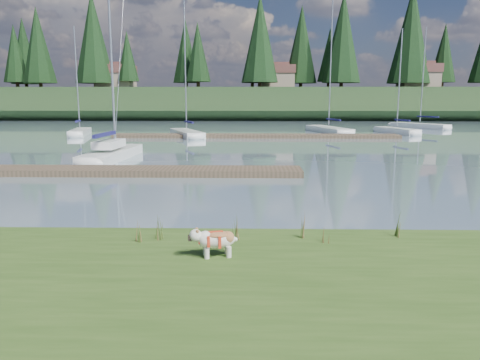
{
  "coord_description": "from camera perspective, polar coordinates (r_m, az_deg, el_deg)",
  "views": [
    {
      "loc": [
        1.61,
        -12.84,
        3.58
      ],
      "look_at": [
        1.32,
        -0.5,
        1.41
      ],
      "focal_mm": 35.0,
      "sensor_mm": 36.0,
      "label": 1
    }
  ],
  "objects": [
    {
      "name": "conifer_3",
      "position": [
        86.01,
        -6.65,
        15.35
      ],
      "size": [
        4.84,
        4.84,
        12.25
      ],
      "color": "#382619",
      "rests_on": "ridge"
    },
    {
      "name": "sailboat_bg_0",
      "position": [
        49.04,
        -18.82,
        5.64
      ],
      "size": [
        2.82,
        7.22,
        10.38
      ],
      "rotation": [
        0.0,
        0.0,
        1.78
      ],
      "color": "white",
      "rests_on": "ground"
    },
    {
      "name": "weed_2",
      "position": [
        11.09,
        7.75,
        -5.48
      ],
      "size": [
        0.17,
        0.14,
        0.7
      ],
      "color": "#475B23",
      "rests_on": "bank"
    },
    {
      "name": "sailboat_bg_3",
      "position": [
        51.05,
        10.36,
        6.15
      ],
      "size": [
        4.2,
        9.65,
        13.76
      ],
      "rotation": [
        0.0,
        0.0,
        1.83
      ],
      "color": "white",
      "rests_on": "ground"
    },
    {
      "name": "conifer_4",
      "position": [
        79.42,
        2.45,
        16.85
      ],
      "size": [
        6.16,
        6.16,
        15.1
      ],
      "color": "#382619",
      "rests_on": "ridge"
    },
    {
      "name": "dock_far",
      "position": [
        42.98,
        1.88,
        5.39
      ],
      "size": [
        26.0,
        2.2,
        0.3
      ],
      "primitive_type": "cube",
      "color": "#4C3D2C",
      "rests_on": "ground"
    },
    {
      "name": "bank",
      "position": [
        7.81,
        -11.11,
        -16.1
      ],
      "size": [
        60.0,
        9.0,
        0.35
      ],
      "primitive_type": "cube",
      "color": "#37521D",
      "rests_on": "ground"
    },
    {
      "name": "conifer_2",
      "position": [
        85.68,
        -17.46,
        16.21
      ],
      "size": [
        6.6,
        6.6,
        16.05
      ],
      "color": "#382619",
      "rests_on": "ridge"
    },
    {
      "name": "bulldog",
      "position": [
        9.7,
        -3.0,
        -7.18
      ],
      "size": [
        1.01,
        0.52,
        0.59
      ],
      "rotation": [
        0.0,
        0.0,
        3.33
      ],
      "color": "silver",
      "rests_on": "bank"
    },
    {
      "name": "conifer_1",
      "position": [
        93.91,
        -25.74,
        13.72
      ],
      "size": [
        4.4,
        4.4,
        11.3
      ],
      "color": "#382619",
      "rests_on": "ridge"
    },
    {
      "name": "conifer_6",
      "position": [
        85.67,
        20.13,
        16.37
      ],
      "size": [
        7.04,
        7.04,
        17.0
      ],
      "color": "#382619",
      "rests_on": "ridge"
    },
    {
      "name": "house_0",
      "position": [
        86.22,
        -14.88,
        12.13
      ],
      "size": [
        6.3,
        5.3,
        4.65
      ],
      "color": "gray",
      "rests_on": "ridge"
    },
    {
      "name": "conifer_5",
      "position": [
        84.22,
        10.86,
        14.74
      ],
      "size": [
        3.96,
        3.96,
        10.35
      ],
      "color": "#382619",
      "rests_on": "ridge"
    },
    {
      "name": "weed_3",
      "position": [
        10.91,
        -12.16,
        -6.31
      ],
      "size": [
        0.17,
        0.14,
        0.51
      ],
      "color": "#475B23",
      "rests_on": "bank"
    },
    {
      "name": "sailboat_bg_1",
      "position": [
        45.24,
        -6.75,
        5.78
      ],
      "size": [
        4.55,
        8.32,
        12.34
      ],
      "rotation": [
        0.0,
        0.0,
        1.95
      ],
      "color": "white",
      "rests_on": "ground"
    },
    {
      "name": "sailboat_bg_5",
      "position": [
        60.94,
        20.51,
        6.28
      ],
      "size": [
        6.02,
        7.81,
        11.86
      ],
      "rotation": [
        0.0,
        0.0,
        2.17
      ],
      "color": "white",
      "rests_on": "ground"
    },
    {
      "name": "weed_1",
      "position": [
        10.77,
        -0.39,
        -6.12
      ],
      "size": [
        0.17,
        0.14,
        0.59
      ],
      "color": "#475B23",
      "rests_on": "bank"
    },
    {
      "name": "weed_4",
      "position": [
        10.81,
        10.41,
        -6.73
      ],
      "size": [
        0.17,
        0.14,
        0.37
      ],
      "color": "#475B23",
      "rests_on": "bank"
    },
    {
      "name": "weed_0",
      "position": [
        11.01,
        -9.87,
        -5.89
      ],
      "size": [
        0.17,
        0.14,
        0.6
      ],
      "color": "#475B23",
      "rests_on": "bank"
    },
    {
      "name": "dock_near",
      "position": [
        22.8,
        -12.9,
        1.07
      ],
      "size": [
        16.0,
        2.0,
        0.3
      ],
      "primitive_type": "cube",
      "color": "#4C3D2C",
      "rests_on": "ground"
    },
    {
      "name": "ground",
      "position": [
        43.02,
        -0.8,
        5.2
      ],
      "size": [
        200.0,
        200.0,
        0.0
      ],
      "primitive_type": "plane",
      "color": "#8099A7",
      "rests_on": "ground"
    },
    {
      "name": "weed_5",
      "position": [
        11.61,
        18.59,
        -5.32
      ],
      "size": [
        0.17,
        0.14,
        0.65
      ],
      "color": "#475B23",
      "rests_on": "bank"
    },
    {
      "name": "ridge",
      "position": [
        85.86,
        0.28,
        9.26
      ],
      "size": [
        200.0,
        20.0,
        5.0
      ],
      "primitive_type": "cube",
      "color": "#1E3218",
      "rests_on": "ground"
    },
    {
      "name": "mud_lip",
      "position": [
        11.88,
        -6.53,
        -7.28
      ],
      "size": [
        60.0,
        0.5,
        0.14
      ],
      "primitive_type": "cube",
      "color": "#33281C",
      "rests_on": "ground"
    },
    {
      "name": "house_2",
      "position": [
        86.7,
        20.93,
        11.8
      ],
      "size": [
        6.3,
        5.3,
        4.65
      ],
      "color": "gray",
      "rests_on": "ridge"
    },
    {
      "name": "sailboat_bg_4",
      "position": [
        50.91,
        18.16,
        5.82
      ],
      "size": [
        3.41,
        7.09,
        10.43
      ],
      "rotation": [
        0.0,
        0.0,
        1.87
      ],
      "color": "white",
      "rests_on": "ground"
    },
    {
      "name": "house_1",
      "position": [
        84.03,
        4.45,
        12.49
      ],
      "size": [
        6.3,
        5.3,
        4.65
      ],
      "color": "gray",
      "rests_on": "ridge"
    },
    {
      "name": "sailboat_main",
      "position": [
        29.17,
        -14.96,
        3.42
      ],
      "size": [
        1.99,
        8.24,
        11.83
      ],
      "rotation": [
        0.0,
        0.0,
        1.52
      ],
      "color": "white",
      "rests_on": "ground"
    }
  ]
}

